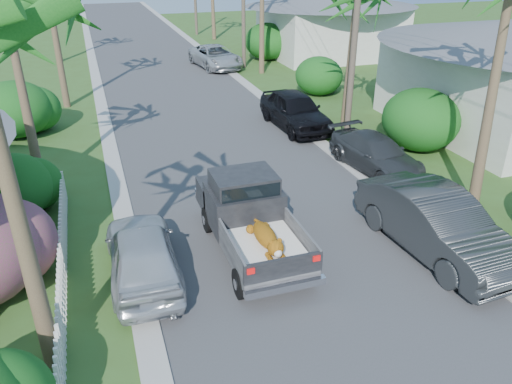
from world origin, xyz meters
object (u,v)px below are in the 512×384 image
object	(u,v)px
parked_car_rn	(436,224)
utility_pole_b	(355,29)
parked_car_rf	(295,110)
parked_car_rd	(215,57)
house_right_near	(510,80)
palm_l_b	(3,0)
pickup_truck	(247,212)
house_right_far	(330,26)
parked_car_ln	(142,254)
parked_car_rm	(376,154)

from	to	relation	value
parked_car_rn	utility_pole_b	world-z (taller)	utility_pole_b
parked_car_rn	parked_car_rf	distance (m)	10.85
parked_car_rd	utility_pole_b	size ratio (longest dim) A/B	0.58
house_right_near	palm_l_b	bearing A→B (deg)	180.00
pickup_truck	house_right_near	bearing A→B (deg)	22.34
parked_car_rn	parked_car_rf	bearing A→B (deg)	83.75
parked_car_rd	utility_pole_b	world-z (taller)	utility_pole_b
house_right_far	parked_car_rd	bearing A→B (deg)	-171.20
parked_car_rn	utility_pole_b	size ratio (longest dim) A/B	0.58
pickup_truck	parked_car_ln	xyz separation A→B (m)	(-2.96, -0.70, -0.29)
parked_car_ln	house_right_near	xyz separation A→B (m)	(17.07, 6.50, 1.50)
parked_car_ln	house_right_near	bearing A→B (deg)	-157.98
parked_car_rd	house_right_near	distance (m)	19.04
pickup_truck	house_right_far	bearing A→B (deg)	59.33
house_right_near	pickup_truck	bearing A→B (deg)	-157.66
house_right_far	palm_l_b	bearing A→B (deg)	-137.73
utility_pole_b	house_right_near	bearing A→B (deg)	-7.70
parked_car_rd	palm_l_b	world-z (taller)	palm_l_b
parked_car_rf	utility_pole_b	world-z (taller)	utility_pole_b
house_right_near	utility_pole_b	size ratio (longest dim) A/B	1.00
parked_car_rd	palm_l_b	distance (m)	20.36
pickup_truck	parked_car_rd	size ratio (longest dim) A/B	0.98
pickup_truck	parked_car_rn	distance (m)	5.12
parked_car_ln	house_right_near	world-z (taller)	house_right_near
parked_car_rf	parked_car_ln	xyz separation A→B (m)	(-8.08, -9.56, -0.11)
palm_l_b	house_right_far	bearing A→B (deg)	42.27
parked_car_ln	house_right_near	size ratio (longest dim) A/B	0.47
house_right_far	parked_car_rf	bearing A→B (deg)	-121.04
pickup_truck	parked_car_rn	bearing A→B (deg)	-22.81
parked_car_rm	parked_car_rf	distance (m)	5.54
parked_car_ln	utility_pole_b	xyz separation A→B (m)	(9.67, 7.50, 3.88)
palm_l_b	parked_car_rn	bearing A→B (deg)	-36.81
utility_pole_b	pickup_truck	bearing A→B (deg)	-134.63
parked_car_rm	palm_l_b	xyz separation A→B (m)	(-11.80, 2.38, 5.51)
parked_car_rf	pickup_truck	bearing A→B (deg)	-122.35
house_right_near	utility_pole_b	distance (m)	7.84
parked_car_rf	parked_car_ln	bearing A→B (deg)	-132.53
parked_car_rm	house_right_far	size ratio (longest dim) A/B	0.49
pickup_truck	palm_l_b	world-z (taller)	palm_l_b
parked_car_rd	parked_car_ln	size ratio (longest dim) A/B	1.24
parked_car_rm	pickup_truck	bearing A→B (deg)	-158.31
parked_car_rn	parked_car_rm	xyz separation A→B (m)	(1.40, 5.40, -0.22)
house_right_far	utility_pole_b	world-z (taller)	utility_pole_b
parked_car_rn	parked_car_rm	distance (m)	5.58
parked_car_rf	utility_pole_b	bearing A→B (deg)	-54.69
parked_car_rd	palm_l_b	size ratio (longest dim) A/B	0.71
palm_l_b	house_right_near	xyz separation A→B (m)	(19.80, 0.00, -3.93)
pickup_truck	utility_pole_b	xyz separation A→B (m)	(6.71, 6.80, 3.59)
parked_car_rm	utility_pole_b	distance (m)	5.25
parked_car_rd	utility_pole_b	bearing A→B (deg)	-90.81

